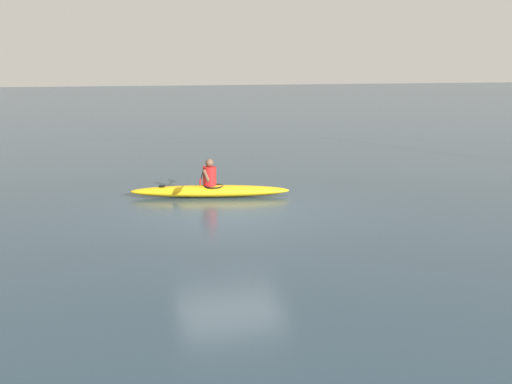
{
  "coord_description": "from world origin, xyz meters",
  "views": [
    {
      "loc": [
        2.87,
        13.78,
        3.57
      ],
      "look_at": [
        0.24,
        3.47,
        1.3
      ],
      "focal_mm": 43.01,
      "sensor_mm": 36.0,
      "label": 1
    }
  ],
  "objects": [
    {
      "name": "ground_plane",
      "position": [
        0.0,
        0.0,
        0.0
      ],
      "size": [
        160.0,
        160.0,
        0.0
      ],
      "primitive_type": "plane",
      "color": "#283D4C"
    },
    {
      "name": "kayak",
      "position": [
        0.09,
        -2.16,
        0.16
      ],
      "size": [
        4.32,
        1.49,
        0.31
      ],
      "color": "#EAB214",
      "rests_on": "ground"
    },
    {
      "name": "kayaker",
      "position": [
        0.12,
        -2.16,
        0.61
      ],
      "size": [
        0.65,
        2.4,
        0.72
      ],
      "color": "red",
      "rests_on": "kayak"
    }
  ]
}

